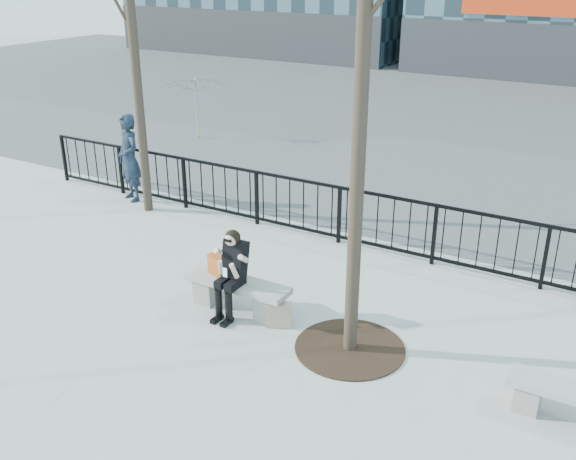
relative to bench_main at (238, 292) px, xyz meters
The scene contains 11 objects.
ground 0.30m from the bench_main, ahead, with size 120.00×120.00×0.00m, color #A3A39E.
street_surface 15.00m from the bench_main, 90.00° to the left, with size 60.00×23.00×0.01m, color #474747.
railing 3.01m from the bench_main, 90.00° to the left, with size 14.00×0.06×1.10m.
tree_grate 1.92m from the bench_main, ahead, with size 1.50×1.50×0.02m, color black.
bench_main is the anchor object (origin of this frame).
bench_second 4.72m from the bench_main, ahead, with size 1.46×0.41×0.43m.
seated_woman 0.40m from the bench_main, 90.00° to the right, with size 0.50×0.64×1.34m.
handbag 0.48m from the bench_main, behind, with size 0.37×0.18×0.31m, color #AA4C14.
shopping_bag 0.78m from the bench_main, ahead, with size 0.38×0.14×0.36m, color #C6AF8C.
standing_man 5.52m from the bench_main, 149.30° to the left, with size 0.69×0.45×1.88m, color black.
vendor_umbrella 10.17m from the bench_main, 131.30° to the left, with size 1.98×2.02×1.81m, color yellow.
Camera 1 is at (4.90, -6.89, 4.89)m, focal length 40.00 mm.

